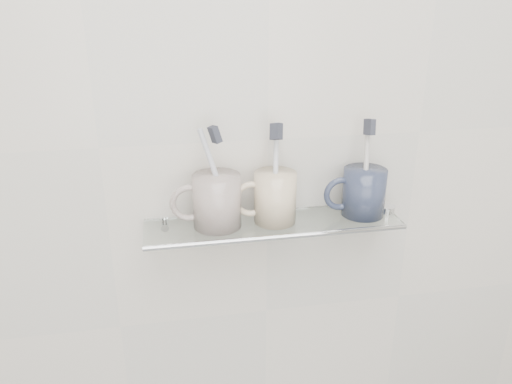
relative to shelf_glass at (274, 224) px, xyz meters
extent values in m
plane|color=beige|center=(0.00, 0.06, 0.15)|extent=(2.50, 0.00, 2.50)
cube|color=silver|center=(0.00, 0.00, 0.00)|extent=(0.50, 0.12, 0.01)
cylinder|color=silver|center=(0.00, -0.06, 0.00)|extent=(0.50, 0.01, 0.01)
cylinder|color=silver|center=(-0.21, 0.05, -0.01)|extent=(0.02, 0.03, 0.02)
cylinder|color=silver|center=(0.21, 0.05, -0.01)|extent=(0.02, 0.03, 0.02)
cylinder|color=silver|center=(-0.11, 0.00, 0.06)|extent=(0.11, 0.11, 0.10)
torus|color=silver|center=(-0.16, 0.00, 0.06)|extent=(0.07, 0.01, 0.07)
cylinder|color=silver|center=(-0.11, 0.00, 0.10)|extent=(0.07, 0.02, 0.19)
cube|color=#2A2C36|center=(-0.11, 0.00, 0.19)|extent=(0.03, 0.03, 0.03)
cylinder|color=beige|center=(0.00, 0.00, 0.05)|extent=(0.09, 0.09, 0.10)
torus|color=beige|center=(-0.04, 0.00, 0.05)|extent=(0.07, 0.01, 0.07)
cylinder|color=silver|center=(0.00, 0.00, 0.10)|extent=(0.03, 0.08, 0.18)
cube|color=#2A2C36|center=(0.00, 0.00, 0.19)|extent=(0.03, 0.03, 0.04)
cylinder|color=#1F273B|center=(0.18, 0.00, 0.05)|extent=(0.11, 0.11, 0.10)
torus|color=#1F273B|center=(0.14, 0.00, 0.05)|extent=(0.07, 0.01, 0.07)
cylinder|color=#BFB49F|center=(0.18, 0.00, 0.10)|extent=(0.02, 0.05, 0.19)
cube|color=#2A2C36|center=(0.18, 0.00, 0.19)|extent=(0.02, 0.03, 0.03)
cylinder|color=silver|center=(0.24, 0.00, 0.01)|extent=(0.03, 0.03, 0.01)
camera|label=1|loc=(-0.19, -0.86, 0.42)|focal=35.00mm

